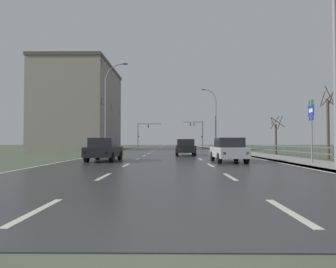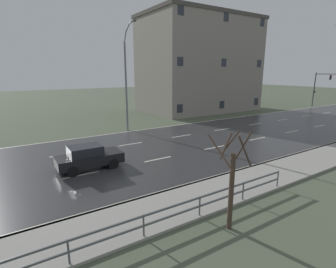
{
  "view_description": "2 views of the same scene",
  "coord_description": "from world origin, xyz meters",
  "px_view_note": "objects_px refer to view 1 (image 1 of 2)",
  "views": [
    {
      "loc": [
        0.16,
        -3.43,
        1.3
      ],
      "look_at": [
        -0.42,
        50.69,
        2.77
      ],
      "focal_mm": 31.31,
      "sensor_mm": 36.0,
      "label": 1
    },
    {
      "loc": [
        17.58,
        20.14,
        6.15
      ],
      "look_at": [
        0.0,
        31.36,
        1.1
      ],
      "focal_mm": 27.72,
      "sensor_mm": 36.0,
      "label": 2
    }
  ],
  "objects_px": {
    "highway_sign": "(311,123)",
    "brick_building": "(81,108)",
    "traffic_signal_left": "(142,131)",
    "car_mid_centre": "(104,149)",
    "street_lamp_left_bank": "(107,109)",
    "traffic_signal_right": "(198,129)",
    "car_near_left": "(228,150)",
    "street_lamp_foreground": "(332,46)",
    "car_distant": "(185,147)",
    "street_lamp_midground": "(215,120)"
  },
  "relations": [
    {
      "from": "traffic_signal_right",
      "to": "car_mid_centre",
      "type": "distance_m",
      "value": 53.71
    },
    {
      "from": "highway_sign",
      "to": "car_mid_centre",
      "type": "height_order",
      "value": "highway_sign"
    },
    {
      "from": "car_distant",
      "to": "car_mid_centre",
      "type": "bearing_deg",
      "value": -126.14
    },
    {
      "from": "brick_building",
      "to": "street_lamp_foreground",
      "type": "bearing_deg",
      "value": -58.3
    },
    {
      "from": "street_lamp_left_bank",
      "to": "traffic_signal_right",
      "type": "relative_size",
      "value": 1.65
    },
    {
      "from": "car_near_left",
      "to": "brick_building",
      "type": "height_order",
      "value": "brick_building"
    },
    {
      "from": "street_lamp_foreground",
      "to": "brick_building",
      "type": "height_order",
      "value": "brick_building"
    },
    {
      "from": "traffic_signal_right",
      "to": "car_mid_centre",
      "type": "relative_size",
      "value": 1.56
    },
    {
      "from": "traffic_signal_left",
      "to": "car_mid_centre",
      "type": "xyz_separation_m",
      "value": [
        2.46,
        -51.12,
        -3.17
      ]
    },
    {
      "from": "street_lamp_midground",
      "to": "traffic_signal_left",
      "type": "relative_size",
      "value": 1.7
    },
    {
      "from": "traffic_signal_left",
      "to": "highway_sign",
      "type": "bearing_deg",
      "value": -74.16
    },
    {
      "from": "car_mid_centre",
      "to": "street_lamp_left_bank",
      "type": "bearing_deg",
      "value": 103.12
    },
    {
      "from": "street_lamp_foreground",
      "to": "street_lamp_midground",
      "type": "xyz_separation_m",
      "value": [
        -0.02,
        35.46,
        -0.69
      ]
    },
    {
      "from": "street_lamp_foreground",
      "to": "traffic_signal_right",
      "type": "height_order",
      "value": "street_lamp_foreground"
    },
    {
      "from": "highway_sign",
      "to": "brick_building",
      "type": "relative_size",
      "value": 0.21
    },
    {
      "from": "highway_sign",
      "to": "car_near_left",
      "type": "relative_size",
      "value": 0.92
    },
    {
      "from": "traffic_signal_right",
      "to": "car_distant",
      "type": "relative_size",
      "value": 1.58
    },
    {
      "from": "street_lamp_foreground",
      "to": "street_lamp_midground",
      "type": "relative_size",
      "value": 1.14
    },
    {
      "from": "highway_sign",
      "to": "brick_building",
      "type": "xyz_separation_m",
      "value": [
        -24.01,
        33.39,
        4.78
      ]
    },
    {
      "from": "highway_sign",
      "to": "traffic_signal_right",
      "type": "bearing_deg",
      "value": 91.66
    },
    {
      "from": "traffic_signal_left",
      "to": "street_lamp_midground",
      "type": "bearing_deg",
      "value": -57.22
    },
    {
      "from": "car_mid_centre",
      "to": "car_distant",
      "type": "distance_m",
      "value": 9.97
    },
    {
      "from": "car_mid_centre",
      "to": "car_distant",
      "type": "relative_size",
      "value": 1.01
    },
    {
      "from": "street_lamp_left_bank",
      "to": "brick_building",
      "type": "distance_m",
      "value": 18.17
    },
    {
      "from": "traffic_signal_right",
      "to": "car_distant",
      "type": "bearing_deg",
      "value": -96.82
    },
    {
      "from": "street_lamp_left_bank",
      "to": "car_mid_centre",
      "type": "relative_size",
      "value": 2.58
    },
    {
      "from": "street_lamp_midground",
      "to": "car_distant",
      "type": "xyz_separation_m",
      "value": [
        -5.94,
        -20.92,
        -4.16
      ]
    },
    {
      "from": "highway_sign",
      "to": "car_mid_centre",
      "type": "bearing_deg",
      "value": 168.92
    },
    {
      "from": "street_lamp_midground",
      "to": "brick_building",
      "type": "relative_size",
      "value": 0.57
    },
    {
      "from": "traffic_signal_right",
      "to": "traffic_signal_left",
      "type": "height_order",
      "value": "traffic_signal_right"
    },
    {
      "from": "car_distant",
      "to": "street_lamp_left_bank",
      "type": "bearing_deg",
      "value": 142.88
    },
    {
      "from": "traffic_signal_left",
      "to": "car_near_left",
      "type": "relative_size",
      "value": 1.44
    },
    {
      "from": "street_lamp_left_bank",
      "to": "traffic_signal_left",
      "type": "distance_m",
      "value": 36.35
    },
    {
      "from": "car_mid_centre",
      "to": "brick_building",
      "type": "height_order",
      "value": "brick_building"
    },
    {
      "from": "traffic_signal_right",
      "to": "brick_building",
      "type": "height_order",
      "value": "brick_building"
    },
    {
      "from": "street_lamp_midground",
      "to": "car_mid_centre",
      "type": "xyz_separation_m",
      "value": [
        -11.8,
        -28.98,
        -4.16
      ]
    },
    {
      "from": "street_lamp_midground",
      "to": "traffic_signal_right",
      "type": "height_order",
      "value": "street_lamp_midground"
    },
    {
      "from": "traffic_signal_left",
      "to": "brick_building",
      "type": "xyz_separation_m",
      "value": [
        -8.8,
        -20.23,
        3.24
      ]
    },
    {
      "from": "highway_sign",
      "to": "brick_building",
      "type": "distance_m",
      "value": 41.4
    },
    {
      "from": "car_near_left",
      "to": "car_mid_centre",
      "type": "bearing_deg",
      "value": 172.58
    },
    {
      "from": "car_mid_centre",
      "to": "car_distant",
      "type": "xyz_separation_m",
      "value": [
        5.87,
        8.06,
        0.0
      ]
    },
    {
      "from": "street_lamp_left_bank",
      "to": "traffic_signal_right",
      "type": "distance_m",
      "value": 40.22
    },
    {
      "from": "car_distant",
      "to": "street_lamp_foreground",
      "type": "bearing_deg",
      "value": -67.81
    },
    {
      "from": "street_lamp_left_bank",
      "to": "traffic_signal_left",
      "type": "xyz_separation_m",
      "value": [
        0.6,
        36.33,
        -1.24
      ]
    },
    {
      "from": "car_near_left",
      "to": "street_lamp_foreground",
      "type": "bearing_deg",
      "value": -58.08
    },
    {
      "from": "car_distant",
      "to": "street_lamp_midground",
      "type": "bearing_deg",
      "value": 74.05
    },
    {
      "from": "street_lamp_left_bank",
      "to": "car_distant",
      "type": "height_order",
      "value": "street_lamp_left_bank"
    },
    {
      "from": "street_lamp_foreground",
      "to": "traffic_signal_left",
      "type": "relative_size",
      "value": 1.94
    },
    {
      "from": "traffic_signal_left",
      "to": "brick_building",
      "type": "height_order",
      "value": "brick_building"
    },
    {
      "from": "car_mid_centre",
      "to": "traffic_signal_left",
      "type": "bearing_deg",
      "value": 94.19
    }
  ]
}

